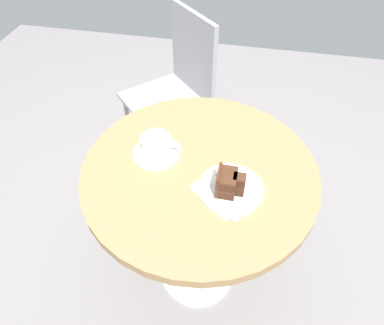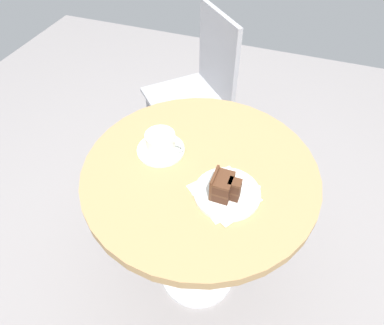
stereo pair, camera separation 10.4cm
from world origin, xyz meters
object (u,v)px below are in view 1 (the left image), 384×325
(saucer, at_px, (157,153))
(cake_slice, at_px, (228,183))
(cake_plate, at_px, (231,189))
(napkin, at_px, (229,191))
(cafe_chair, at_px, (179,84))
(fork, at_px, (244,179))
(coffee_cup, at_px, (157,145))
(teaspoon, at_px, (165,162))

(saucer, xyz_separation_m, cake_slice, (0.25, -0.12, 0.04))
(saucer, bearing_deg, cake_slice, -25.31)
(cake_plate, height_order, cake_slice, cake_slice)
(napkin, height_order, cafe_chair, cafe_chair)
(cake_plate, xyz_separation_m, cafe_chair, (-0.35, 0.82, -0.21))
(cake_slice, relative_size, napkin, 0.36)
(cake_plate, height_order, fork, fork)
(saucer, height_order, cafe_chair, cafe_chair)
(cafe_chair, bearing_deg, cake_plate, -21.39)
(coffee_cup, distance_m, fork, 0.30)
(saucer, bearing_deg, cafe_chair, 97.66)
(saucer, height_order, cake_slice, cake_slice)
(napkin, bearing_deg, saucer, 156.48)
(saucer, height_order, fork, fork)
(cake_plate, distance_m, cafe_chair, 0.91)
(cake_slice, distance_m, cafe_chair, 0.93)
(fork, bearing_deg, cafe_chair, 117.70)
(coffee_cup, height_order, cake_slice, cake_slice)
(cake_slice, bearing_deg, napkin, 58.95)
(saucer, height_order, cake_plate, cake_plate)
(saucer, bearing_deg, cake_plate, -22.06)
(cake_plate, bearing_deg, cafe_chair, 113.38)
(fork, distance_m, napkin, 0.06)
(teaspoon, distance_m, fork, 0.25)
(coffee_cup, height_order, teaspoon, coffee_cup)
(cake_slice, height_order, napkin, cake_slice)
(teaspoon, distance_m, cake_plate, 0.23)
(fork, bearing_deg, cake_slice, -128.59)
(saucer, relative_size, cake_plate, 0.80)
(saucer, xyz_separation_m, cafe_chair, (-0.10, 0.71, -0.21))
(cake_plate, relative_size, fork, 1.38)
(cake_plate, bearing_deg, cake_slice, -126.29)
(teaspoon, bearing_deg, fork, 104.22)
(cake_slice, xyz_separation_m, fork, (0.04, 0.05, -0.03))
(saucer, height_order, teaspoon, teaspoon)
(cake_plate, distance_m, fork, 0.05)
(teaspoon, xyz_separation_m, cake_slice, (0.21, -0.08, 0.04))
(cake_plate, xyz_separation_m, cake_slice, (-0.01, -0.01, 0.04))
(cake_plate, bearing_deg, coffee_cup, 157.46)
(napkin, bearing_deg, teaspoon, 161.55)
(saucer, height_order, napkin, saucer)
(coffee_cup, xyz_separation_m, fork, (0.29, -0.06, -0.03))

